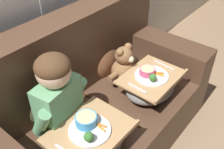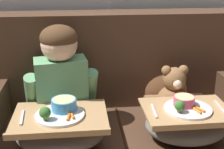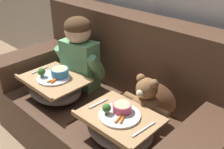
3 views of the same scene
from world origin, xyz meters
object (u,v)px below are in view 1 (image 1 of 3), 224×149
teddy_bear (124,67)px  lap_tray_teddy (150,84)px  lap_tray_child (90,139)px  throw_pillow_behind_teddy (105,55)px  child_figure (57,93)px  couch (95,107)px  throw_pillow_behind_child (40,97)px

teddy_bear → lap_tray_teddy: size_ratio=0.76×
teddy_bear → lap_tray_child: size_ratio=0.74×
throw_pillow_behind_teddy → lap_tray_child: throw_pillow_behind_teddy is taller
teddy_bear → lap_tray_teddy: bearing=-90.1°
child_figure → lap_tray_teddy: size_ratio=1.26×
couch → lap_tray_teddy: 0.42m
couch → teddy_bear: bearing=-3.3°
couch → teddy_bear: size_ratio=5.11×
throw_pillow_behind_teddy → lap_tray_teddy: size_ratio=0.84×
couch → throw_pillow_behind_teddy: couch is taller
couch → lap_tray_teddy: (0.31, -0.25, 0.14)m
throw_pillow_behind_child → teddy_bear: bearing=-16.7°
lap_tray_child → throw_pillow_behind_child: bearing=90.0°
throw_pillow_behind_teddy → lap_tray_teddy: (-0.00, -0.42, -0.07)m
couch → lap_tray_child: bearing=-140.7°
lap_tray_teddy → teddy_bear: bearing=89.9°
lap_tray_child → child_figure: bearing=90.0°
throw_pillow_behind_child → teddy_bear: (0.62, -0.19, -0.03)m
couch → lap_tray_child: size_ratio=3.77×
lap_tray_child → lap_tray_teddy: size_ratio=1.04×
throw_pillow_behind_teddy → lap_tray_child: bearing=-145.8°
throw_pillow_behind_teddy → child_figure: size_ratio=0.67×
teddy_bear → child_figure: bearing=179.7°
couch → throw_pillow_behind_teddy: bearing=28.4°
couch → teddy_bear: couch is taller
throw_pillow_behind_child → lap_tray_teddy: (0.62, -0.42, -0.07)m
couch → lap_tray_teddy: size_ratio=3.90×
lap_tray_teddy → child_figure: bearing=158.9°
throw_pillow_behind_child → lap_tray_child: 0.43m
throw_pillow_behind_teddy → lap_tray_child: 0.75m
throw_pillow_behind_child → child_figure: (0.00, -0.18, 0.14)m
throw_pillow_behind_child → teddy_bear: 0.65m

